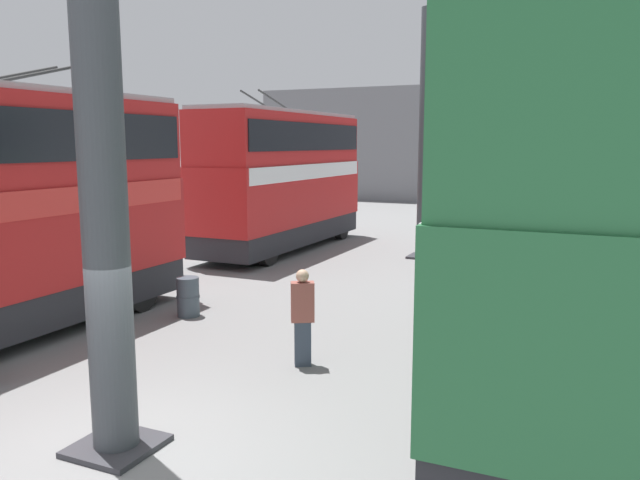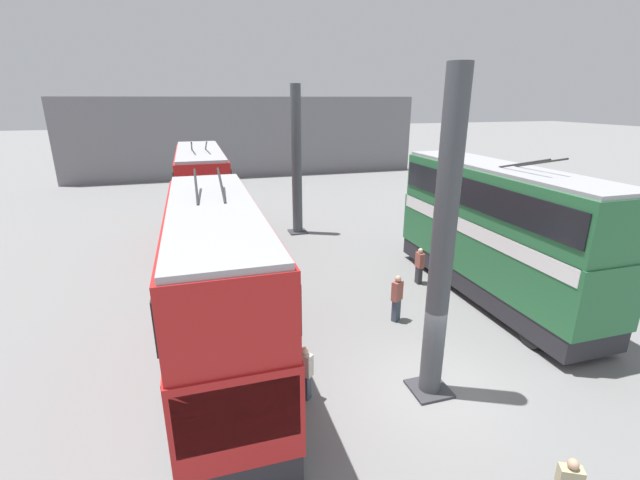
{
  "view_description": "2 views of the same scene",
  "coord_description": "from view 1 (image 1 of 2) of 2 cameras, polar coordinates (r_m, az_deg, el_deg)",
  "views": [
    {
      "loc": [
        -6.01,
        -5.72,
        4.04
      ],
      "look_at": [
        9.68,
        1.43,
        1.38
      ],
      "focal_mm": 35.0,
      "sensor_mm": 36.0,
      "label": 1
    },
    {
      "loc": [
        -8.85,
        5.84,
        7.85
      ],
      "look_at": [
        7.35,
        1.02,
        2.22
      ],
      "focal_mm": 24.0,
      "sensor_mm": 36.0,
      "label": 2
    }
  ],
  "objects": [
    {
      "name": "support_column_near",
      "position": [
        8.28,
        -19.46,
        9.29
      ],
      "size": [
        1.07,
        1.07,
        8.62
      ],
      "color": "#42474C",
      "rests_on": "ground_plane"
    },
    {
      "name": "oil_drum",
      "position": [
        15.1,
        -11.97,
        -5.1
      ],
      "size": [
        0.55,
        0.55,
        0.93
      ],
      "color": "#424C56",
      "rests_on": "ground_plane"
    },
    {
      "name": "support_column_far",
      "position": [
        22.33,
        9.76,
        9.03
      ],
      "size": [
        1.07,
        1.07,
        8.62
      ],
      "color": "#42474C",
      "rests_on": "ground_plane"
    },
    {
      "name": "person_aisle_midway",
      "position": [
        11.44,
        -1.6,
        -6.84
      ],
      "size": [
        0.42,
        0.48,
        1.8
      ],
      "rotation": [
        0.0,
        0.0,
        0.51
      ],
      "color": "#384251",
      "rests_on": "ground_plane"
    },
    {
      "name": "depot_back_wall",
      "position": [
        42.43,
        16.92,
        8.34
      ],
      "size": [
        0.5,
        36.0,
        7.97
      ],
      "color": "slate",
      "rests_on": "ground_plane"
    },
    {
      "name": "bus_left_near",
      "position": [
        10.75,
        22.97,
        2.9
      ],
      "size": [
        10.54,
        2.54,
        6.02
      ],
      "color": "black",
      "rests_on": "ground_plane"
    },
    {
      "name": "bus_right_far",
      "position": [
        23.9,
        -3.42,
        6.25
      ],
      "size": [
        9.44,
        2.54,
        5.87
      ],
      "color": "black",
      "rests_on": "ground_plane"
    },
    {
      "name": "ground_plane",
      "position": [
        9.23,
        -17.95,
        -17.63
      ],
      "size": [
        240.0,
        240.0,
        0.0
      ],
      "primitive_type": "plane",
      "color": "slate"
    },
    {
      "name": "person_by_left_row",
      "position": [
        13.27,
        13.48,
        -5.29
      ],
      "size": [
        0.42,
        0.25,
        1.65
      ],
      "rotation": [
        0.0,
        0.0,
        4.73
      ],
      "color": "#2D2D33",
      "rests_on": "ground_plane"
    }
  ]
}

